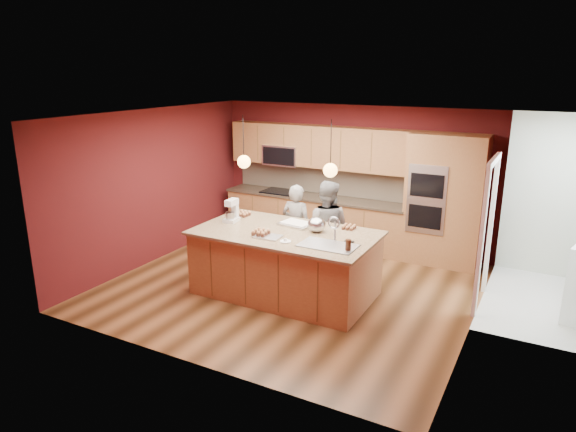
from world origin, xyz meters
The scene contains 24 objects.
floor centered at (0.00, 0.00, 0.00)m, with size 5.50×5.50×0.00m, color #402712.
ceiling centered at (0.00, 0.00, 2.70)m, with size 5.50×5.50×0.00m, color white.
wall_back centered at (0.00, 2.50, 1.35)m, with size 5.50×5.50×0.00m, color #501416.
wall_front centered at (0.00, -2.50, 1.35)m, with size 5.50×5.50×0.00m, color #501416.
wall_left centered at (-2.75, 0.00, 1.35)m, with size 5.00×5.00×0.00m, color #501416.
wall_right centered at (2.75, 0.00, 1.35)m, with size 5.00×5.00×0.00m, color #501416.
cabinet_run centered at (-0.68, 2.25, 0.98)m, with size 3.74×0.64×2.30m.
oven_column centered at (1.85, 2.19, 1.15)m, with size 1.30×0.62×2.30m.
doorway_trim centered at (2.73, 0.80, 1.05)m, with size 0.08×1.11×2.20m, color white, non-canonical shape.
pendant_left centered at (-0.68, -0.25, 2.00)m, with size 0.20×0.20×0.80m.
pendant_right centered at (0.74, -0.25, 2.00)m, with size 0.20×0.20×0.80m.
island centered at (0.05, -0.26, 0.51)m, with size 2.72×1.52×1.38m.
person_left centered at (-0.30, 0.76, 0.74)m, with size 0.54×0.36×1.49m, color black.
person_right centered at (0.25, 0.76, 0.81)m, with size 0.78×0.61×1.61m, color slate.
stand_mixer centered at (-0.98, -0.18, 1.16)m, with size 0.21×0.28×0.36m.
sheet_cake centered at (0.02, 0.12, 1.02)m, with size 0.55×0.44×0.05m.
cooling_rack centered at (-0.07, -0.60, 1.01)m, with size 0.38×0.27×0.02m, color silver.
mixing_bowl centered at (0.44, -0.03, 1.11)m, with size 0.28×0.28×0.23m, color #B6B8BC.
plate centered at (0.26, -0.67, 1.01)m, with size 0.16×0.16×0.01m, color white.
tumbler centered at (1.17, -0.58, 1.08)m, with size 0.08×0.08×0.16m, color #371D10.
phone centered at (1.05, -0.24, 1.01)m, with size 0.14×0.08×0.01m, color black.
cupcakes_left centered at (-1.00, 0.17, 1.04)m, with size 0.24×0.24×0.07m, color #BA7E4F, non-canonical shape.
cupcakes_rack centered at (-0.19, -0.59, 1.05)m, with size 0.24×0.24×0.07m, color #BA7E4F, non-canonical shape.
cupcakes_right centered at (0.82, 0.33, 1.03)m, with size 0.21×0.21×0.06m, color #BA7E4F, non-canonical shape.
Camera 1 is at (3.53, -6.68, 3.36)m, focal length 32.00 mm.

